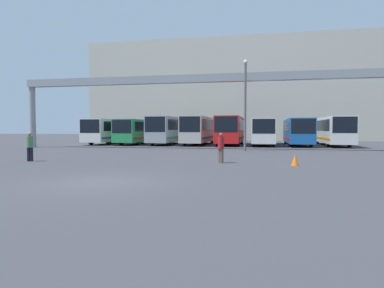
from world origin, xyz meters
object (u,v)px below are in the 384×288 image
bus_slot_4 (231,129)px  lamp_post (245,101)px  pedestrian_mid_left (30,146)px  traffic_cone (295,160)px  pedestrian_far_center (221,147)px  bus_slot_0 (111,130)px  bus_slot_5 (264,130)px  bus_slot_2 (169,129)px  bus_slot_1 (139,130)px  bus_slot_6 (297,130)px  bus_slot_7 (332,129)px  bus_slot_3 (199,129)px

bus_slot_4 → lamp_post: 11.37m
pedestrian_mid_left → traffic_cone: bearing=162.6°
pedestrian_far_center → bus_slot_0: bearing=-12.7°
bus_slot_0 → bus_slot_5: 18.88m
bus_slot_2 → bus_slot_5: 11.33m
bus_slot_1 → bus_slot_6: 18.89m
bus_slot_1 → traffic_cone: 27.67m
bus_slot_6 → bus_slot_7: size_ratio=0.95×
bus_slot_0 → pedestrian_mid_left: (5.59, -22.72, -0.86)m
bus_slot_0 → traffic_cone: 30.12m
bus_slot_5 → lamp_post: size_ratio=1.51×
bus_slot_3 → traffic_cone: (9.11, -22.29, -1.58)m
bus_slot_0 → bus_slot_6: bus_slot_0 is taller
bus_slot_4 → lamp_post: lamp_post is taller
bus_slot_4 → pedestrian_mid_left: bus_slot_4 is taller
bus_slot_1 → bus_slot_4: size_ratio=1.02×
bus_slot_6 → pedestrian_mid_left: (-17.07, -23.22, -0.82)m
lamp_post → pedestrian_far_center: bearing=-94.2°
bus_slot_3 → bus_slot_1: bearing=-178.2°
bus_slot_6 → traffic_cone: size_ratio=19.71×
bus_slot_0 → bus_slot_1: 3.78m
bus_slot_6 → pedestrian_far_center: bus_slot_6 is taller
pedestrian_far_center → lamp_post: (0.77, 10.41, 3.30)m
bus_slot_0 → bus_slot_7: (26.43, 0.81, 0.07)m
bus_slot_3 → pedestrian_far_center: 22.29m
bus_slot_1 → bus_slot_2: bus_slot_2 is taller
bus_slot_0 → bus_slot_2: bus_slot_2 is taller
pedestrian_far_center → lamp_post: size_ratio=0.22×
bus_slot_0 → pedestrian_far_center: bearing=-52.3°
pedestrian_mid_left → lamp_post: (11.74, 11.70, 3.29)m
pedestrian_far_center → lamp_post: bearing=-54.7°
bus_slot_2 → traffic_cone: bus_slot_2 is taller
bus_slot_4 → bus_slot_1: bearing=179.6°
bus_slot_1 → lamp_post: 17.63m
bus_slot_3 → lamp_post: size_ratio=1.47×
bus_slot_5 → bus_slot_6: bearing=2.1°
bus_slot_0 → bus_slot_6: (22.66, 0.49, -0.03)m
bus_slot_1 → pedestrian_mid_left: (1.81, -22.70, -0.82)m
lamp_post → bus_slot_7: bearing=52.4°
bus_slot_1 → pedestrian_mid_left: size_ratio=6.42×
bus_slot_7 → lamp_post: lamp_post is taller
bus_slot_1 → bus_slot_3: 7.56m
bus_slot_4 → bus_slot_5: (3.78, 0.47, -0.15)m
bus_slot_0 → pedestrian_mid_left: 23.42m
bus_slot_1 → bus_slot_4: bearing=-0.4°
bus_slot_3 → bus_slot_5: bus_slot_3 is taller
bus_slot_0 → lamp_post: lamp_post is taller
bus_slot_5 → bus_slot_6: (3.78, 0.14, -0.01)m
bus_slot_5 → traffic_cone: bus_slot_5 is taller
bus_slot_4 → bus_slot_7: size_ratio=0.85×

